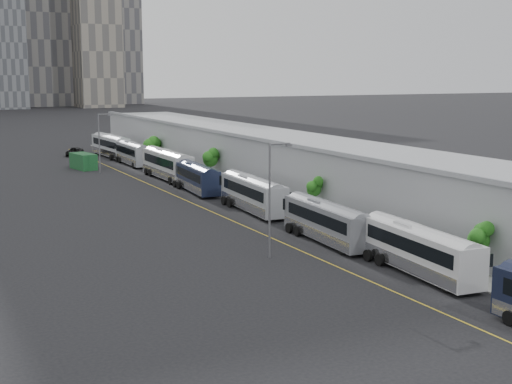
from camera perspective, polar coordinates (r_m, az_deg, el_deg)
sidewalk at (r=74.37m, az=6.45°, el=-1.95°), size 10.00×170.00×0.12m
lane_line at (r=69.32m, az=-0.86°, el=-2.77°), size 0.12×160.00×0.02m
depot at (r=76.00m, az=9.03°, el=0.89°), size 12.45×160.40×7.20m
bus_2 at (r=54.15m, az=12.92°, el=-4.87°), size 3.48×12.56×3.62m
bus_3 at (r=63.03m, az=5.69°, el=-2.67°), size 3.21×12.35×3.57m
bus_4 at (r=76.51m, az=-0.24°, el=-0.40°), size 3.45×13.01×3.76m
bus_5 at (r=89.50m, az=-4.79°, el=0.96°), size 3.44×12.30×3.55m
bus_6 at (r=100.71m, az=-7.10°, el=2.00°), size 3.09×13.97×4.08m
bus_7 at (r=117.43m, az=-9.85°, el=2.91°), size 2.83×12.69×3.70m
bus_8 at (r=129.00m, az=-11.53°, el=3.49°), size 3.45×13.71×3.97m
tree_1 at (r=53.98m, az=17.40°, el=-3.46°), size 1.63×1.63×3.89m
tree_2 at (r=72.02m, az=4.66°, el=0.34°), size 1.47×1.47×4.11m
tree_3 at (r=94.90m, az=-3.67°, el=2.80°), size 2.03×2.03×4.74m
tree_4 at (r=116.79m, az=-8.35°, el=3.78°), size 2.75×2.75×4.69m
street_lamp_near at (r=56.71m, az=1.26°, el=-0.04°), size 2.04×0.22×9.31m
street_lamp_far at (r=108.19m, az=-12.34°, el=4.17°), size 2.04×0.22×8.83m
shipping_container at (r=113.66m, az=-13.64°, el=2.40°), size 3.31×5.73×2.44m
suv at (r=132.44m, az=-14.32°, el=3.13°), size 4.39×5.84×1.47m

